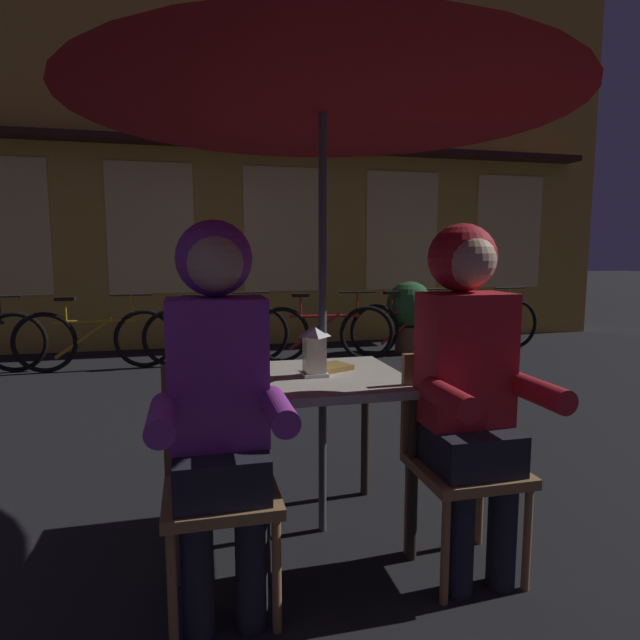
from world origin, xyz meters
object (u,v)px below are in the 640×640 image
bicycle_second (95,339)px  bicycle_fifth (411,327)px  lantern (314,349)px  person_left_hooded (218,380)px  chair_left (220,471)px  person_right_hooded (468,366)px  chair_right (458,448)px  bicycle_fourth (324,333)px  book (328,368)px  cafe_table (323,397)px  bicycle_third (218,334)px  patio_umbrella (323,66)px  bicycle_furthest (483,325)px  potted_plant (410,311)px

bicycle_second → bicycle_fifth: bearing=0.5°
lantern → person_left_hooded: 0.61m
chair_left → bicycle_fifth: chair_left is taller
person_right_hooded → chair_right: bearing=90.0°
bicycle_fourth → book: 3.79m
person_left_hooded → bicycle_fifth: 5.09m
cafe_table → chair_left: (-0.48, -0.37, -0.15)m
cafe_table → bicycle_third: size_ratio=0.44×
cafe_table → bicycle_second: bearing=112.4°
chair_right → chair_left: bearing=180.0°
chair_left → person_left_hooded: (-0.00, -0.06, 0.36)m
patio_umbrella → bicycle_third: (-0.28, 3.90, -1.71)m
bicycle_fourth → cafe_table: bearing=-104.3°
bicycle_fourth → book: (-0.90, -3.66, 0.41)m
bicycle_third → bicycle_furthest: 3.43m
cafe_table → bicycle_fourth: bicycle_fourth is taller
patio_umbrella → cafe_table: bearing=0.0°
lantern → bicycle_second: lantern is taller
chair_left → bicycle_third: (0.20, 4.27, -0.14)m
person_right_hooded → bicycle_third: (-0.76, 4.33, -0.50)m
cafe_table → lantern: bearing=-171.4°
chair_left → bicycle_fourth: bearing=70.8°
person_right_hooded → chair_left: bearing=176.6°
person_left_hooded → patio_umbrella: bearing=41.6°
bicycle_fourth → person_right_hooded: bearing=-96.5°
bicycle_fifth → bicycle_furthest: (1.02, 0.02, 0.00)m
lantern → chair_left: (-0.44, -0.36, -0.37)m
patio_umbrella → lantern: 1.20m
cafe_table → bicycle_fifth: 4.47m
chair_right → book: chair_right is taller
cafe_table → person_right_hooded: bearing=-41.6°
cafe_table → bicycle_third: bicycle_third is taller
chair_left → bicycle_second: 4.40m
bicycle_third → bicycle_furthest: bearing=0.6°
book → potted_plant: 4.53m
bicycle_fifth → book: size_ratio=8.38×
patio_umbrella → chair_right: 1.68m
bicycle_second → potted_plant: 3.78m
book → cafe_table: bearing=-143.3°
chair_right → bicycle_second: (-2.08, 4.25, -0.14)m
person_left_hooded → bicycle_third: size_ratio=0.83×
patio_umbrella → potted_plant: size_ratio=2.51×
bicycle_fifth → lantern: bearing=-118.9°
person_left_hooded → bicycle_fifth: bearing=59.0°
bicycle_furthest → person_left_hooded: bearing=-129.7°
patio_umbrella → person_left_hooded: bearing=-138.4°
bicycle_furthest → book: bicycle_furthest is taller
potted_plant → cafe_table: bearing=-118.0°
cafe_table → person_right_hooded: person_right_hooded is taller
bicycle_fifth → book: 4.38m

